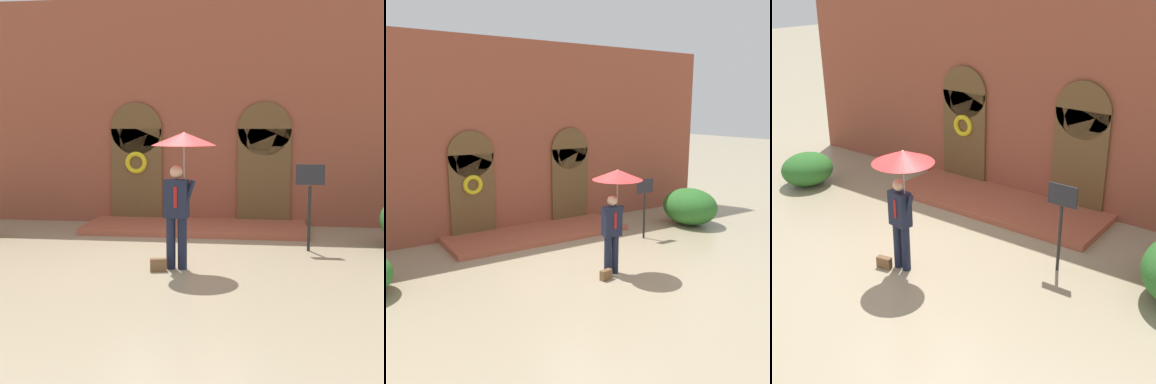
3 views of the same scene
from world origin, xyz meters
TOP-DOWN VIEW (x-y plane):
  - ground_plane at (0.00, 0.00)m, footprint 80.00×80.00m
  - building_facade at (-0.00, 4.15)m, footprint 14.00×2.30m
  - person_with_umbrella at (0.19, -0.39)m, footprint 1.10×1.10m
  - handbag at (-0.19, -0.59)m, footprint 0.30×0.17m
  - sign_post at (2.48, 1.28)m, footprint 0.56×0.06m

SIDE VIEW (x-z plane):
  - ground_plane at x=0.00m, z-range 0.00..0.00m
  - handbag at x=-0.19m, z-range 0.00..0.22m
  - sign_post at x=2.48m, z-range 0.30..2.02m
  - person_with_umbrella at x=0.19m, z-range 0.73..3.09m
  - building_facade at x=0.00m, z-range -0.12..5.48m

